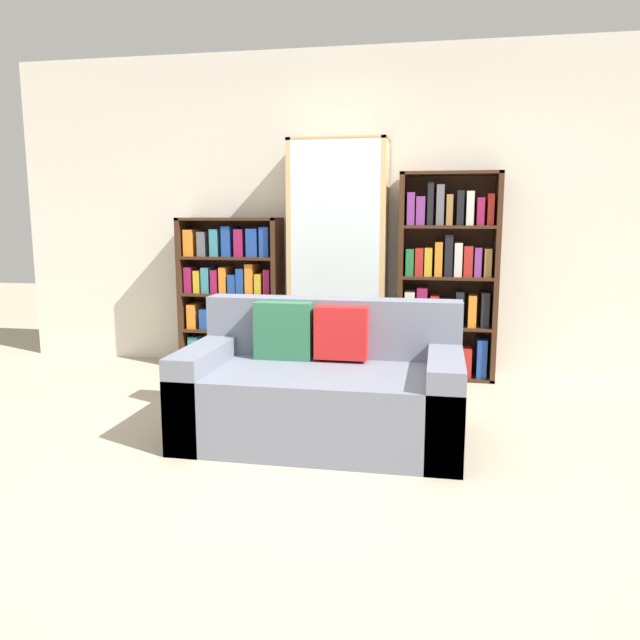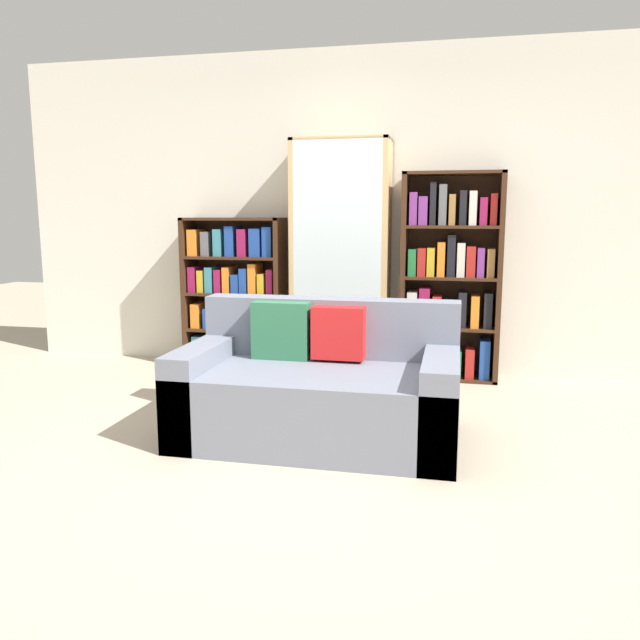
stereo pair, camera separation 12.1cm
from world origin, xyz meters
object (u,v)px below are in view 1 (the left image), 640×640
(bookshelf_right, at_px, (447,282))
(wine_bottle, at_px, (390,374))
(couch, at_px, (323,390))
(bookshelf_left, at_px, (231,295))
(display_cabinet, at_px, (338,260))

(bookshelf_right, xyz_separation_m, wine_bottle, (-0.41, -0.58, -0.65))
(couch, bearing_deg, bookshelf_left, 124.96)
(bookshelf_left, height_order, bookshelf_right, bookshelf_right)
(display_cabinet, bearing_deg, bookshelf_left, 179.02)
(wine_bottle, bearing_deg, display_cabinet, 130.73)
(bookshelf_left, relative_size, display_cabinet, 0.68)
(bookshelf_left, xyz_separation_m, display_cabinet, (0.95, -0.02, 0.32))
(couch, bearing_deg, display_cabinet, 95.93)
(couch, xyz_separation_m, wine_bottle, (0.32, 1.00, -0.14))
(couch, relative_size, wine_bottle, 4.50)
(display_cabinet, distance_m, bookshelf_right, 0.91)
(couch, distance_m, bookshelf_right, 1.82)
(couch, xyz_separation_m, bookshelf_right, (0.73, 1.59, 0.51))
(couch, height_order, wine_bottle, couch)
(display_cabinet, distance_m, wine_bottle, 1.11)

